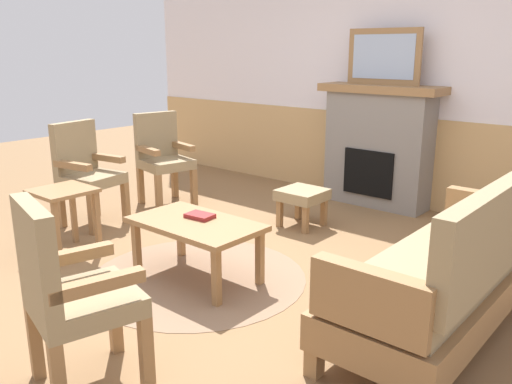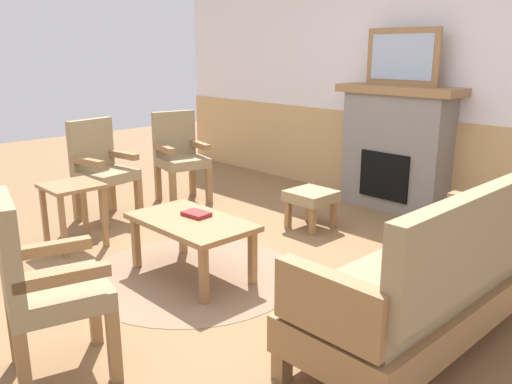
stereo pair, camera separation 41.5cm
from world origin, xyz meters
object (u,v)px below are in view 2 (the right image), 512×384
framed_picture (402,57)px  footstool (311,199)px  book_on_table (196,214)px  fireplace (396,147)px  coffee_table (191,226)px  armchair_by_window_left (101,165)px  side_table (73,197)px  armchair_front_left (41,280)px  couch (433,280)px  armchair_near_fireplace (179,153)px

framed_picture → footstool: (-0.18, -1.11, -1.28)m
framed_picture → book_on_table: size_ratio=3.99×
fireplace → coffee_table: (-0.07, -2.58, -0.27)m
armchair_by_window_left → side_table: size_ratio=1.78×
armchair_by_window_left → side_table: 0.79m
coffee_table → footstool: coffee_table is taller
side_table → armchair_front_left: bearing=-29.2°
couch → coffee_table: size_ratio=1.87×
book_on_table → side_table: bearing=-159.1°
couch → book_on_table: (-1.73, -0.32, 0.06)m
side_table → footstool: bearing=59.7°
couch → armchair_front_left: size_ratio=1.84×
armchair_near_fireplace → side_table: size_ratio=1.78×
armchair_near_fireplace → armchair_front_left: size_ratio=1.00×
armchair_near_fireplace → fireplace: bearing=39.0°
coffee_table → book_on_table: (-0.04, 0.08, 0.07)m
footstool → armchair_near_fireplace: bearing=-168.2°
footstool → armchair_front_left: size_ratio=0.41×
book_on_table → armchair_front_left: armchair_front_left is taller
framed_picture → armchair_by_window_left: (-1.79, -2.38, -1.02)m
fireplace → side_table: fireplace is taller
couch → armchair_near_fireplace: bearing=167.8°
couch → footstool: 2.10m
couch → armchair_front_left: (-1.19, -1.69, 0.14)m
armchair_by_window_left → armchair_near_fireplace: bearing=89.8°
book_on_table → footstool: book_on_table is taller
framed_picture → armchair_near_fireplace: size_ratio=0.82×
armchair_near_fireplace → book_on_table: bearing=-32.1°
footstool → armchair_by_window_left: size_ratio=0.41×
footstool → armchair_by_window_left: armchair_by_window_left is taller
book_on_table → footstool: size_ratio=0.50×
coffee_table → footstool: size_ratio=2.40×
couch → side_table: bearing=-165.3°
fireplace → framed_picture: bearing=90.0°
fireplace → footstool: fireplace is taller
framed_picture → armchair_near_fireplace: 2.52m
framed_picture → armchair_front_left: size_ratio=0.82×
book_on_table → side_table: 1.22m
fireplace → side_table: size_ratio=2.36×
coffee_table → armchair_front_left: (0.51, -1.30, 0.15)m
armchair_front_left → armchair_near_fireplace: bearing=132.5°
couch → fireplace: bearing=126.6°
footstool → armchair_front_left: (0.61, -2.76, 0.25)m
book_on_table → footstool: 1.40m
armchair_near_fireplace → armchair_by_window_left: bearing=-90.2°
couch → coffee_table: couch is taller
armchair_front_left → couch: bearing=54.9°
coffee_table → side_table: size_ratio=1.75×
coffee_table → armchair_front_left: bearing=-68.6°
framed_picture → coffee_table: bearing=-91.6°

